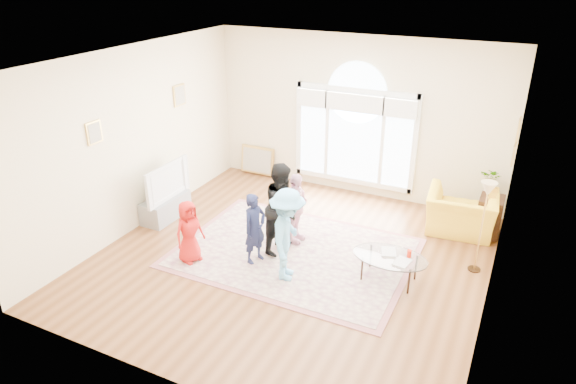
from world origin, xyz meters
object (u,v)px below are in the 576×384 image
at_px(television, 163,181).
at_px(armchair, 461,213).
at_px(coffee_table, 390,257).
at_px(tv_console, 166,207).
at_px(area_rug, 294,253).

bearing_deg(television, armchair, 20.02).
height_order(television, coffee_table, television).
distance_m(coffee_table, armchair, 2.15).
bearing_deg(armchair, television, 14.88).
bearing_deg(coffee_table, tv_console, 178.41).
xyz_separation_m(tv_console, coffee_table, (4.35, -0.19, 0.19)).
distance_m(tv_console, armchair, 5.39).
height_order(area_rug, tv_console, tv_console).
bearing_deg(armchair, area_rug, 34.80).
relative_size(area_rug, coffee_table, 3.16).
bearing_deg(area_rug, armchair, 39.93).
bearing_deg(television, coffee_table, -2.50).
height_order(tv_console, armchair, armchair).
relative_size(area_rug, television, 3.07).
bearing_deg(tv_console, coffee_table, -2.50).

